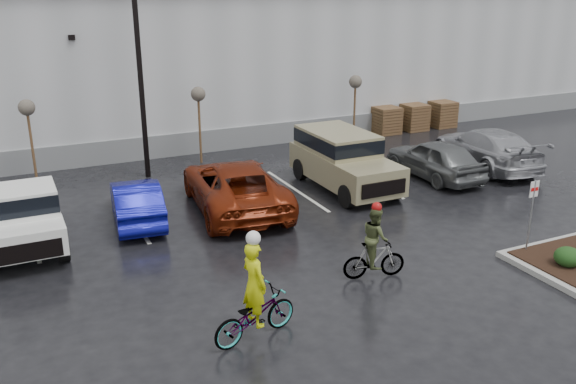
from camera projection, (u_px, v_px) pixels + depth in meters
name	position (u px, v px, depth m)	size (l,w,h in m)	color
ground	(419.00, 286.00, 15.30)	(120.00, 120.00, 0.00)	black
warehouse	(173.00, 52.00, 32.86)	(60.50, 15.50, 7.20)	#AEB0B3
wooded_ridge	(102.00, 33.00, 52.68)	(80.00, 25.00, 6.00)	#273D19
lamppost	(136.00, 27.00, 22.04)	(0.50, 1.00, 9.22)	black
sapling_west	(27.00, 112.00, 22.23)	(0.60, 0.60, 3.20)	#4A2A1D
sapling_mid	(198.00, 98.00, 24.88)	(0.60, 0.60, 3.20)	#4A2A1D
sapling_east	(355.00, 85.00, 27.94)	(0.60, 0.60, 3.20)	#4A2A1D
pallet_stack_a	(386.00, 120.00, 30.48)	(1.20, 1.20, 1.35)	#4A2A1D
pallet_stack_b	(414.00, 117.00, 31.18)	(1.20, 1.20, 1.35)	#4A2A1D
pallet_stack_c	(442.00, 114.00, 31.91)	(1.20, 1.20, 1.35)	#4A2A1D
shrub_a	(568.00, 257.00, 15.95)	(0.70, 0.70, 0.52)	#173613
fire_lane_sign	(532.00, 208.00, 16.56)	(0.30, 0.05, 2.20)	gray
pickup_white	(20.00, 211.00, 17.55)	(2.10, 5.20, 1.96)	white
car_blue	(136.00, 201.00, 19.23)	(1.42, 4.08, 1.35)	#0B0D7E
car_red	(235.00, 185.00, 20.25)	(2.72, 5.90, 1.64)	maroon
suv_tan	(345.00, 161.00, 22.21)	(2.20, 5.10, 2.06)	gray
car_grey	(435.00, 159.00, 23.54)	(1.80, 4.48, 1.53)	#5A5E5F
car_far_silver	(486.00, 148.00, 24.92)	(2.25, 5.53, 1.60)	#A5A7AD
cyclist_hivis	(255.00, 306.00, 12.83)	(2.15, 1.15, 2.47)	#3F3F44
cyclist_olive	(375.00, 250.00, 15.50)	(1.65, 0.83, 2.06)	#3F3F44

